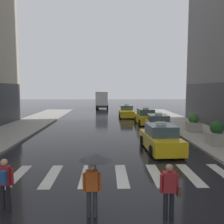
{
  "coord_description": "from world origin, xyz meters",
  "views": [
    {
      "loc": [
        0.1,
        -6.95,
        3.81
      ],
      "look_at": [
        0.47,
        8.0,
        2.33
      ],
      "focal_mm": 37.22,
      "sensor_mm": 36.0,
      "label": 1
    }
  ],
  "objects_px": {
    "taxi_lead": "(160,139)",
    "taxi_third": "(145,117)",
    "box_truck": "(102,99)",
    "pedestrian_with_umbrella": "(94,167)",
    "planter_near_corner": "(217,134)",
    "pedestrian_with_backpack": "(4,181)",
    "taxi_fourth": "(126,112)",
    "pedestrian_with_handbag": "(170,188)",
    "taxi_second": "(158,125)",
    "planter_mid_block": "(193,123)"
  },
  "relations": [
    {
      "from": "taxi_fourth",
      "to": "pedestrian_with_handbag",
      "type": "xyz_separation_m",
      "value": [
        -0.89,
        -24.85,
        0.21
      ]
    },
    {
      "from": "box_truck",
      "to": "pedestrian_with_backpack",
      "type": "xyz_separation_m",
      "value": [
        -2.41,
        -37.88,
        -0.88
      ]
    },
    {
      "from": "planter_near_corner",
      "to": "planter_mid_block",
      "type": "distance_m",
      "value": 4.83
    },
    {
      "from": "taxi_second",
      "to": "taxi_lead",
      "type": "bearing_deg",
      "value": -100.95
    },
    {
      "from": "pedestrian_with_umbrella",
      "to": "taxi_fourth",
      "type": "bearing_deg",
      "value": 82.88
    },
    {
      "from": "box_truck",
      "to": "planter_near_corner",
      "type": "distance_m",
      "value": 31.13
    },
    {
      "from": "taxi_third",
      "to": "box_truck",
      "type": "height_order",
      "value": "box_truck"
    },
    {
      "from": "planter_mid_block",
      "to": "pedestrian_with_handbag",
      "type": "bearing_deg",
      "value": -113.35
    },
    {
      "from": "pedestrian_with_backpack",
      "to": "planter_near_corner",
      "type": "xyz_separation_m",
      "value": [
        10.46,
        7.83,
        -0.1
      ]
    },
    {
      "from": "box_truck",
      "to": "planter_near_corner",
      "type": "relative_size",
      "value": 4.73
    },
    {
      "from": "pedestrian_with_umbrella",
      "to": "taxi_second",
      "type": "bearing_deg",
      "value": 69.78
    },
    {
      "from": "pedestrian_with_umbrella",
      "to": "box_truck",
      "type": "bearing_deg",
      "value": 90.62
    },
    {
      "from": "taxi_lead",
      "to": "taxi_third",
      "type": "relative_size",
      "value": 1.0
    },
    {
      "from": "pedestrian_with_backpack",
      "to": "planter_near_corner",
      "type": "height_order",
      "value": "planter_near_corner"
    },
    {
      "from": "taxi_lead",
      "to": "taxi_third",
      "type": "height_order",
      "value": "same"
    },
    {
      "from": "pedestrian_with_umbrella",
      "to": "pedestrian_with_handbag",
      "type": "xyz_separation_m",
      "value": [
        2.2,
        -0.17,
        -0.58
      ]
    },
    {
      "from": "taxi_lead",
      "to": "planter_near_corner",
      "type": "distance_m",
      "value": 3.99
    },
    {
      "from": "taxi_lead",
      "to": "box_truck",
      "type": "height_order",
      "value": "box_truck"
    },
    {
      "from": "pedestrian_with_umbrella",
      "to": "planter_mid_block",
      "type": "xyz_separation_m",
      "value": [
        7.91,
        13.06,
        -0.64
      ]
    },
    {
      "from": "box_truck",
      "to": "pedestrian_with_handbag",
      "type": "distance_m",
      "value": 38.57
    },
    {
      "from": "pedestrian_with_umbrella",
      "to": "planter_near_corner",
      "type": "relative_size",
      "value": 1.21
    },
    {
      "from": "taxi_second",
      "to": "pedestrian_with_handbag",
      "type": "xyz_separation_m",
      "value": [
        -2.6,
        -13.21,
        0.21
      ]
    },
    {
      "from": "taxi_fourth",
      "to": "planter_mid_block",
      "type": "distance_m",
      "value": 12.58
    },
    {
      "from": "taxi_lead",
      "to": "pedestrian_with_umbrella",
      "type": "height_order",
      "value": "pedestrian_with_umbrella"
    },
    {
      "from": "pedestrian_with_backpack",
      "to": "pedestrian_with_umbrella",
      "type": "bearing_deg",
      "value": -8.38
    },
    {
      "from": "box_truck",
      "to": "pedestrian_with_backpack",
      "type": "distance_m",
      "value": 37.97
    },
    {
      "from": "pedestrian_with_handbag",
      "to": "planter_mid_block",
      "type": "distance_m",
      "value": 14.42
    },
    {
      "from": "taxi_second",
      "to": "box_truck",
      "type": "bearing_deg",
      "value": 101.66
    },
    {
      "from": "pedestrian_with_umbrella",
      "to": "planter_near_corner",
      "type": "bearing_deg",
      "value": 47.19
    },
    {
      "from": "pedestrian_with_backpack",
      "to": "planter_mid_block",
      "type": "relative_size",
      "value": 1.03
    },
    {
      "from": "taxi_second",
      "to": "planter_mid_block",
      "type": "bearing_deg",
      "value": 0.48
    },
    {
      "from": "box_truck",
      "to": "pedestrian_with_handbag",
      "type": "bearing_deg",
      "value": -86.12
    },
    {
      "from": "taxi_fourth",
      "to": "planter_mid_block",
      "type": "xyz_separation_m",
      "value": [
        4.83,
        -11.62,
        0.15
      ]
    },
    {
      "from": "taxi_lead",
      "to": "planter_mid_block",
      "type": "xyz_separation_m",
      "value": [
        4.19,
        5.59,
        0.15
      ]
    },
    {
      "from": "pedestrian_with_umbrella",
      "to": "planter_near_corner",
      "type": "distance_m",
      "value": 11.26
    },
    {
      "from": "box_truck",
      "to": "pedestrian_with_umbrella",
      "type": "distance_m",
      "value": 38.3
    },
    {
      "from": "taxi_third",
      "to": "pedestrian_with_handbag",
      "type": "xyz_separation_m",
      "value": [
        -2.48,
        -18.84,
        0.21
      ]
    },
    {
      "from": "pedestrian_with_handbag",
      "to": "taxi_fourth",
      "type": "bearing_deg",
      "value": 87.96
    },
    {
      "from": "taxi_second",
      "to": "pedestrian_with_backpack",
      "type": "distance_m",
      "value": 14.75
    },
    {
      "from": "pedestrian_with_umbrella",
      "to": "planter_mid_block",
      "type": "bearing_deg",
      "value": 58.8
    },
    {
      "from": "taxi_third",
      "to": "pedestrian_with_backpack",
      "type": "relative_size",
      "value": 2.79
    },
    {
      "from": "taxi_third",
      "to": "planter_near_corner",
      "type": "distance_m",
      "value": 10.83
    },
    {
      "from": "box_truck",
      "to": "taxi_third",
      "type": "bearing_deg",
      "value": -75.46
    },
    {
      "from": "box_truck",
      "to": "pedestrian_with_backpack",
      "type": "height_order",
      "value": "box_truck"
    },
    {
      "from": "pedestrian_with_backpack",
      "to": "planter_near_corner",
      "type": "distance_m",
      "value": 13.07
    },
    {
      "from": "taxi_lead",
      "to": "taxi_fourth",
      "type": "bearing_deg",
      "value": 92.14
    },
    {
      "from": "taxi_third",
      "to": "pedestrian_with_umbrella",
      "type": "relative_size",
      "value": 2.37
    },
    {
      "from": "taxi_fourth",
      "to": "planter_mid_block",
      "type": "height_order",
      "value": "taxi_fourth"
    },
    {
      "from": "taxi_second",
      "to": "planter_mid_block",
      "type": "height_order",
      "value": "taxi_second"
    },
    {
      "from": "taxi_fourth",
      "to": "box_truck",
      "type": "distance_m",
      "value": 14.1
    }
  ]
}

